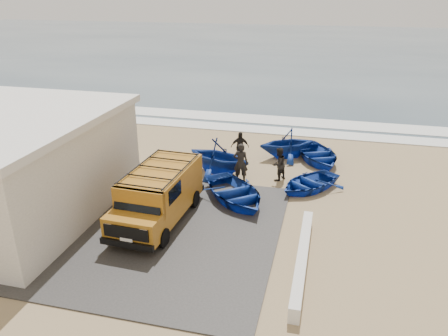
{
  "coord_description": "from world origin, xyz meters",
  "views": [
    {
      "loc": [
        5.44,
        -16.02,
        9.0
      ],
      "look_at": [
        0.93,
        2.11,
        1.2
      ],
      "focal_mm": 35.0,
      "sensor_mm": 36.0,
      "label": 1
    }
  ],
  "objects_px": {
    "parapet": "(302,259)",
    "boat_near_right": "(309,183)",
    "boat_near_left": "(235,193)",
    "boat_far_left": "(287,143)",
    "fisherman_middle": "(279,164)",
    "boat_mid_right": "(317,154)",
    "fisherman_front": "(241,163)",
    "van": "(159,193)",
    "boat_mid_left": "(219,156)",
    "fisherman_back": "(240,147)",
    "building": "(3,165)"
  },
  "relations": [
    {
      "from": "fisherman_middle",
      "to": "fisherman_back",
      "type": "relative_size",
      "value": 0.99
    },
    {
      "from": "building",
      "to": "van",
      "type": "bearing_deg",
      "value": 7.23
    },
    {
      "from": "boat_near_right",
      "to": "fisherman_middle",
      "type": "distance_m",
      "value": 1.82
    },
    {
      "from": "boat_mid_right",
      "to": "fisherman_middle",
      "type": "xyz_separation_m",
      "value": [
        -1.79,
        -3.0,
        0.44
      ]
    },
    {
      "from": "boat_far_left",
      "to": "fisherman_front",
      "type": "xyz_separation_m",
      "value": [
        -1.84,
        -3.94,
        0.15
      ]
    },
    {
      "from": "fisherman_front",
      "to": "fisherman_middle",
      "type": "relative_size",
      "value": 1.18
    },
    {
      "from": "boat_mid_left",
      "to": "fisherman_front",
      "type": "relative_size",
      "value": 1.76
    },
    {
      "from": "boat_mid_left",
      "to": "fisherman_front",
      "type": "bearing_deg",
      "value": -103.12
    },
    {
      "from": "fisherman_front",
      "to": "boat_near_left",
      "type": "bearing_deg",
      "value": 92.37
    },
    {
      "from": "van",
      "to": "boat_mid_right",
      "type": "xyz_separation_m",
      "value": [
        6.01,
        8.26,
        -0.81
      ]
    },
    {
      "from": "boat_near_left",
      "to": "boat_far_left",
      "type": "relative_size",
      "value": 1.29
    },
    {
      "from": "van",
      "to": "building",
      "type": "bearing_deg",
      "value": -169.99
    },
    {
      "from": "boat_near_right",
      "to": "fisherman_front",
      "type": "xyz_separation_m",
      "value": [
        -3.35,
        0.1,
        0.65
      ]
    },
    {
      "from": "van",
      "to": "boat_far_left",
      "type": "distance_m",
      "value": 9.54
    },
    {
      "from": "building",
      "to": "boat_mid_left",
      "type": "xyz_separation_m",
      "value": [
        7.63,
        6.23,
        -1.24
      ]
    },
    {
      "from": "fisherman_middle",
      "to": "boat_mid_right",
      "type": "bearing_deg",
      "value": -176.11
    },
    {
      "from": "boat_far_left",
      "to": "boat_near_right",
      "type": "bearing_deg",
      "value": -8.69
    },
    {
      "from": "boat_near_right",
      "to": "boat_mid_right",
      "type": "height_order",
      "value": "boat_mid_right"
    },
    {
      "from": "fisherman_back",
      "to": "boat_near_right",
      "type": "bearing_deg",
      "value": -52.18
    },
    {
      "from": "parapet",
      "to": "boat_near_right",
      "type": "relative_size",
      "value": 1.76
    },
    {
      "from": "boat_mid_left",
      "to": "boat_far_left",
      "type": "relative_size",
      "value": 1.09
    },
    {
      "from": "boat_mid_left",
      "to": "parapet",
      "type": "bearing_deg",
      "value": -127.35
    },
    {
      "from": "boat_near_right",
      "to": "fisherman_front",
      "type": "height_order",
      "value": "fisherman_front"
    },
    {
      "from": "parapet",
      "to": "boat_near_left",
      "type": "xyz_separation_m",
      "value": [
        -3.36,
        4.24,
        0.16
      ]
    },
    {
      "from": "van",
      "to": "boat_far_left",
      "type": "height_order",
      "value": "van"
    },
    {
      "from": "building",
      "to": "boat_near_left",
      "type": "relative_size",
      "value": 2.26
    },
    {
      "from": "boat_near_right",
      "to": "fisherman_back",
      "type": "relative_size",
      "value": 1.99
    },
    {
      "from": "boat_near_right",
      "to": "fisherman_front",
      "type": "bearing_deg",
      "value": -144.28
    },
    {
      "from": "boat_far_left",
      "to": "fisherman_front",
      "type": "height_order",
      "value": "fisherman_front"
    },
    {
      "from": "boat_far_left",
      "to": "fisherman_back",
      "type": "relative_size",
      "value": 1.88
    },
    {
      "from": "boat_near_left",
      "to": "fisherman_back",
      "type": "distance_m",
      "value": 4.89
    },
    {
      "from": "boat_near_right",
      "to": "fisherman_front",
      "type": "distance_m",
      "value": 3.42
    },
    {
      "from": "building",
      "to": "fisherman_middle",
      "type": "bearing_deg",
      "value": 29.55
    },
    {
      "from": "boat_near_left",
      "to": "boat_near_right",
      "type": "bearing_deg",
      "value": -5.91
    },
    {
      "from": "parapet",
      "to": "boat_near_right",
      "type": "bearing_deg",
      "value": 91.75
    },
    {
      "from": "boat_near_left",
      "to": "fisherman_front",
      "type": "relative_size",
      "value": 2.07
    },
    {
      "from": "boat_mid_left",
      "to": "fisherman_middle",
      "type": "height_order",
      "value": "boat_mid_left"
    },
    {
      "from": "boat_mid_left",
      "to": "boat_far_left",
      "type": "xyz_separation_m",
      "value": [
        3.16,
        3.11,
        -0.08
      ]
    },
    {
      "from": "building",
      "to": "boat_far_left",
      "type": "xyz_separation_m",
      "value": [
        10.79,
        9.34,
        -1.31
      ]
    },
    {
      "from": "boat_mid_left",
      "to": "fisherman_back",
      "type": "height_order",
      "value": "boat_mid_left"
    },
    {
      "from": "boat_mid_right",
      "to": "fisherman_front",
      "type": "relative_size",
      "value": 1.98
    },
    {
      "from": "van",
      "to": "boat_near_left",
      "type": "bearing_deg",
      "value": 45.34
    },
    {
      "from": "boat_mid_left",
      "to": "boat_mid_right",
      "type": "height_order",
      "value": "boat_mid_left"
    },
    {
      "from": "parapet",
      "to": "fisherman_middle",
      "type": "height_order",
      "value": "fisherman_middle"
    },
    {
      "from": "building",
      "to": "boat_mid_left",
      "type": "bearing_deg",
      "value": 39.24
    },
    {
      "from": "boat_far_left",
      "to": "fisherman_middle",
      "type": "bearing_deg",
      "value": -30.3
    },
    {
      "from": "boat_mid_right",
      "to": "fisherman_back",
      "type": "bearing_deg",
      "value": 170.45
    },
    {
      "from": "van",
      "to": "boat_mid_right",
      "type": "height_order",
      "value": "van"
    },
    {
      "from": "boat_far_left",
      "to": "fisherman_front",
      "type": "distance_m",
      "value": 4.35
    },
    {
      "from": "boat_near_left",
      "to": "fisherman_front",
      "type": "height_order",
      "value": "fisherman_front"
    }
  ]
}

